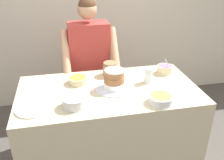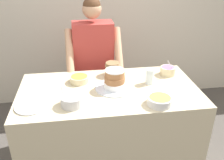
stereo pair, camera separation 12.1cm
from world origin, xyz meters
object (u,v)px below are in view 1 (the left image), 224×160
Objects in this scene: cake at (114,81)px; ceramic_plate at (32,109)px; drinking_glass at (148,75)px; frosting_bowl_olive at (161,99)px; person_baker at (89,60)px; stoneware_jar at (110,69)px; frosting_bowl_white at (74,102)px; frosting_bowl_orange at (78,80)px; frosting_bowl_purple at (165,69)px.

ceramic_plate is at bearing -163.35° from cake.
cake reaches higher than drinking_glass.
person_baker is at bearing 114.21° from frosting_bowl_olive.
drinking_glass is at bearing -53.34° from person_baker.
cake is at bearing -78.78° from person_baker.
person_baker is 1.04m from frosting_bowl_olive.
frosting_bowl_olive is 0.35m from drinking_glass.
stoneware_jar is (0.02, 0.27, -0.01)m from cake.
frosting_bowl_olive is 1.40× the size of stoneware_jar.
ceramic_plate is at bearing 173.93° from frosting_bowl_olive.
stoneware_jar is at bearing -68.73° from person_baker.
cake is at bearing 31.60° from frosting_bowl_white.
frosting_bowl_white is at bearing -158.15° from drinking_glass.
cake is 0.42m from frosting_bowl_olive.
frosting_bowl_orange is (0.06, 0.38, -0.01)m from frosting_bowl_white.
frosting_bowl_white is at bearing -4.04° from ceramic_plate.
frosting_bowl_purple is (0.66, -0.45, 0.03)m from person_baker.
frosting_bowl_olive is (-0.24, -0.50, -0.01)m from frosting_bowl_purple.
person_baker is 9.30× the size of frosting_bowl_purple.
drinking_glass is at bearing -145.38° from frosting_bowl_purple.
cake reaches higher than frosting_bowl_purple.
drinking_glass is at bearing -10.35° from frosting_bowl_orange.
drinking_glass is 0.37m from stoneware_jar.
cake is (0.13, -0.65, 0.05)m from person_baker.
frosting_bowl_white is 0.91× the size of frosting_bowl_olive.
stoneware_jar reaches higher than ceramic_plate.
frosting_bowl_orange is 1.26× the size of stoneware_jar.
frosting_bowl_orange is (-0.29, 0.16, -0.04)m from cake.
frosting_bowl_orange is 0.33m from stoneware_jar.
drinking_glass is at bearing -36.38° from stoneware_jar.
cake reaches higher than stoneware_jar.
frosting_bowl_orange is at bearing 44.53° from ceramic_plate.
frosting_bowl_olive is 1.11× the size of frosting_bowl_orange.
frosting_bowl_purple is 0.90× the size of frosting_bowl_olive.
frosting_bowl_olive is at bearing -45.12° from cake.
stoneware_jar is (0.37, 0.49, 0.02)m from frosting_bowl_white.
frosting_bowl_purple is 0.52m from stoneware_jar.
frosting_bowl_white is 0.72m from drinking_glass.
frosting_bowl_white is 0.66m from frosting_bowl_olive.
person_baker is 0.51m from frosting_bowl_orange.
person_baker is at bearing 71.31° from frosting_bowl_orange.
frosting_bowl_purple is 1.26× the size of stoneware_jar.
person_baker is 1.00m from ceramic_plate.
drinking_glass is 0.99× the size of stoneware_jar.
person_baker is 0.80m from frosting_bowl_purple.
frosting_bowl_olive is (0.43, -0.95, 0.02)m from person_baker.
person_baker reaches higher than frosting_bowl_olive.
frosting_bowl_olive is at bearing -65.79° from person_baker.
ceramic_plate is at bearing -145.40° from stoneware_jar.
frosting_bowl_olive is 0.96m from ceramic_plate.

